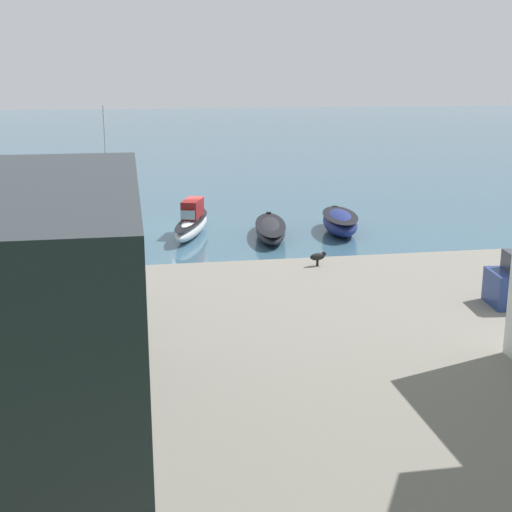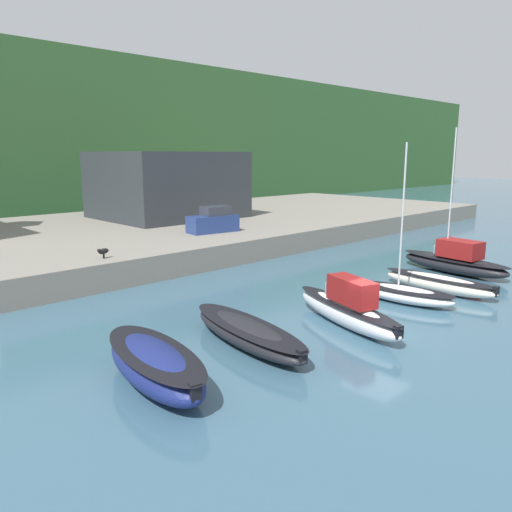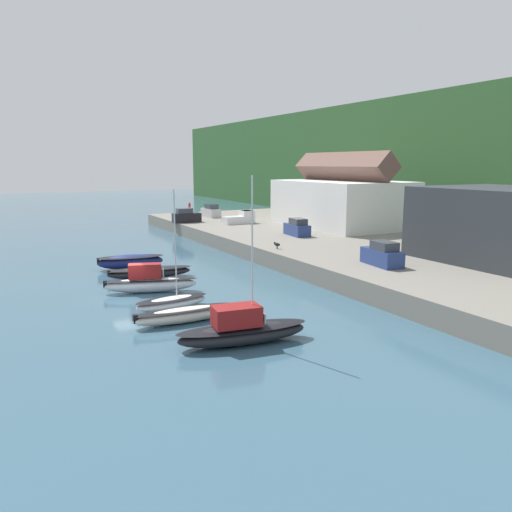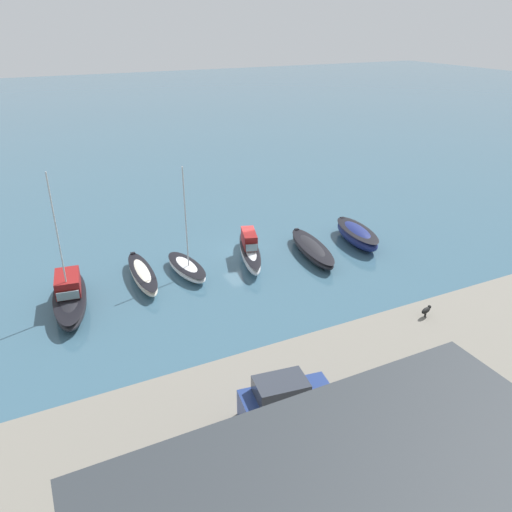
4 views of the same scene
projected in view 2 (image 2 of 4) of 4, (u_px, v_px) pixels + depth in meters
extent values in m
plane|color=#385B70|center=(378.00, 335.00, 22.91)|extent=(320.00, 320.00, 0.00)
cube|color=gray|center=(89.00, 240.00, 43.35)|extent=(94.05, 27.82, 1.74)
cube|color=#2D3338|center=(167.00, 185.00, 51.38)|extent=(12.83, 11.91, 6.66)
cube|color=slate|center=(202.00, 187.00, 47.21)|extent=(12.19, 0.10, 4.00)
ellipsoid|color=navy|center=(155.00, 366.00, 17.77)|extent=(3.30, 6.82, 1.46)
ellipsoid|color=black|center=(154.00, 352.00, 17.67)|extent=(3.41, 6.97, 0.12)
cube|color=black|center=(195.00, 392.00, 15.20)|extent=(0.40, 0.34, 0.56)
ellipsoid|color=black|center=(247.00, 334.00, 21.55)|extent=(3.14, 7.89, 1.04)
ellipsoid|color=black|center=(247.00, 326.00, 21.48)|extent=(3.24, 8.06, 0.12)
cube|color=black|center=(302.00, 357.00, 18.57)|extent=(0.40, 0.33, 0.56)
ellipsoid|color=silver|center=(346.00, 313.00, 24.02)|extent=(3.62, 7.66, 1.22)
ellipsoid|color=black|center=(346.00, 305.00, 23.94)|extent=(3.72, 7.83, 0.12)
cube|color=maroon|center=(352.00, 291.00, 23.45)|extent=(1.80, 2.85, 1.20)
cube|color=#8CA5B2|center=(333.00, 287.00, 24.78)|extent=(0.93, 0.38, 0.60)
cube|color=black|center=(398.00, 332.00, 20.80)|extent=(0.43, 0.38, 0.56)
ellipsoid|color=white|center=(405.00, 295.00, 27.79)|extent=(2.42, 5.66, 0.90)
ellipsoid|color=black|center=(405.00, 289.00, 27.73)|extent=(2.50, 5.78, 0.12)
cylinder|color=silver|center=(403.00, 216.00, 27.18)|extent=(0.10, 0.10, 7.86)
ellipsoid|color=white|center=(439.00, 284.00, 29.93)|extent=(1.66, 7.05, 1.03)
ellipsoid|color=black|center=(439.00, 278.00, 29.85)|extent=(1.72, 7.19, 0.12)
cube|color=black|center=(496.00, 291.00, 27.48)|extent=(0.37, 0.29, 0.56)
ellipsoid|color=black|center=(454.00, 265.00, 34.79)|extent=(3.19, 8.13, 1.17)
ellipsoid|color=black|center=(454.00, 259.00, 34.71)|extent=(3.29, 8.30, 0.12)
cube|color=maroon|center=(460.00, 249.00, 34.24)|extent=(1.96, 2.96, 1.19)
cube|color=#8CA5B2|center=(440.00, 248.00, 35.49)|extent=(1.44, 0.29, 0.60)
cylinder|color=silver|center=(451.00, 193.00, 34.27)|extent=(0.10, 0.10, 8.74)
cube|color=navy|center=(213.00, 224.00, 41.68)|extent=(4.40, 2.35, 1.40)
cube|color=#333842|center=(216.00, 211.00, 41.64)|extent=(2.49, 1.83, 0.76)
cylinder|color=black|center=(104.00, 256.00, 31.17)|extent=(0.12, 0.12, 0.28)
ellipsoid|color=black|center=(103.00, 251.00, 31.11)|extent=(0.85, 0.49, 0.36)
sphere|color=black|center=(99.00, 250.00, 30.79)|extent=(0.22, 0.22, 0.22)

